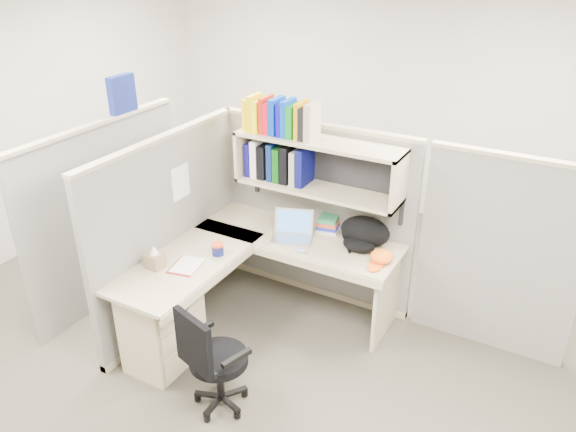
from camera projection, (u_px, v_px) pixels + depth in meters
The scene contains 14 objects.
ground at pixel (265, 343), 4.60m from camera, with size 6.00×6.00×0.00m, color #36322A.
room_shell at pixel (261, 158), 3.88m from camera, with size 6.00×6.00×6.00m.
cubicle at pixel (254, 213), 4.71m from camera, with size 3.79×1.84×1.95m.
desk at pixel (200, 303), 4.36m from camera, with size 1.74×1.75×0.73m.
laptop at pixel (292, 227), 4.62m from camera, with size 0.33×0.33×0.23m, color #AEAEB3, non-canonical shape.
backpack at pixel (362, 234), 4.50m from camera, with size 0.41×0.32×0.24m, color black, non-canonical shape.
orange_cap at pixel (382, 257), 4.32m from camera, with size 0.18×0.21×0.10m, color orange, non-canonical shape.
snack_canister at pixel (218, 249), 4.43m from camera, with size 0.10×0.10×0.10m.
tissue_box at pixel (155, 257), 4.24m from camera, with size 0.12×0.12×0.19m, color #876B4C, non-canonical shape.
mouse at pixel (302, 250), 4.48m from camera, with size 0.08×0.06×0.03m, color #86A0BF.
paper_cup at pixel (309, 226), 4.77m from camera, with size 0.07×0.07×0.10m, color silver.
book_stack at pixel (329, 222), 4.82m from camera, with size 0.18×0.25×0.12m, color gray, non-canonical shape.
loose_paper at pixel (187, 265), 4.30m from camera, with size 0.19×0.25×0.00m, color silver, non-canonical shape.
task_chair at pixel (215, 374), 3.84m from camera, with size 0.49×0.45×0.86m.
Camera 1 is at (1.95, -3.10, 2.98)m, focal length 35.00 mm.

